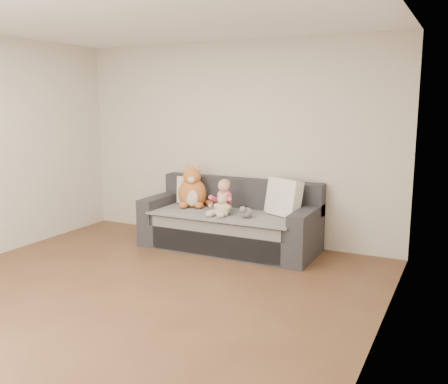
% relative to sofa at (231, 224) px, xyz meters
% --- Properties ---
extents(room_shell, '(5.00, 5.00, 5.00)m').
position_rel_sofa_xyz_m(room_shell, '(-0.16, -1.64, 0.99)').
color(room_shell, brown).
rests_on(room_shell, ground).
extents(sofa, '(2.20, 0.94, 0.85)m').
position_rel_sofa_xyz_m(sofa, '(0.00, 0.00, 0.00)').
color(sofa, '#26262B').
rests_on(sofa, ground).
extents(cushion_left, '(0.44, 0.32, 0.38)m').
position_rel_sofa_xyz_m(cushion_left, '(-0.70, 0.25, 0.35)').
color(cushion_left, white).
rests_on(cushion_left, sofa).
extents(cushion_right_back, '(0.52, 0.41, 0.45)m').
position_rel_sofa_xyz_m(cushion_right_back, '(0.66, 0.11, 0.38)').
color(cushion_right_back, white).
rests_on(cushion_right_back, sofa).
extents(cushion_right_front, '(0.47, 0.35, 0.40)m').
position_rel_sofa_xyz_m(cushion_right_front, '(0.69, 0.05, 0.36)').
color(cushion_right_front, white).
rests_on(cushion_right_front, sofa).
extents(toddler, '(0.31, 0.44, 0.43)m').
position_rel_sofa_xyz_m(toddler, '(-0.03, -0.15, 0.34)').
color(toddler, '#C7466F').
rests_on(toddler, sofa).
extents(plush_cat, '(0.46, 0.47, 0.59)m').
position_rel_sofa_xyz_m(plush_cat, '(-0.57, 0.03, 0.38)').
color(plush_cat, '#BF752A').
rests_on(plush_cat, sofa).
extents(teddy_bear, '(0.23, 0.17, 0.29)m').
position_rel_sofa_xyz_m(teddy_bear, '(0.01, -0.25, 0.28)').
color(teddy_bear, tan).
rests_on(teddy_bear, sofa).
extents(plush_cow, '(0.14, 0.21, 0.17)m').
position_rel_sofa_xyz_m(plush_cow, '(0.32, -0.25, 0.23)').
color(plush_cow, white).
rests_on(plush_cow, sofa).
extents(sippy_cup, '(0.10, 0.08, 0.11)m').
position_rel_sofa_xyz_m(sippy_cup, '(0.06, -0.22, 0.22)').
color(sippy_cup, '#433593').
rests_on(sippy_cup, sofa).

